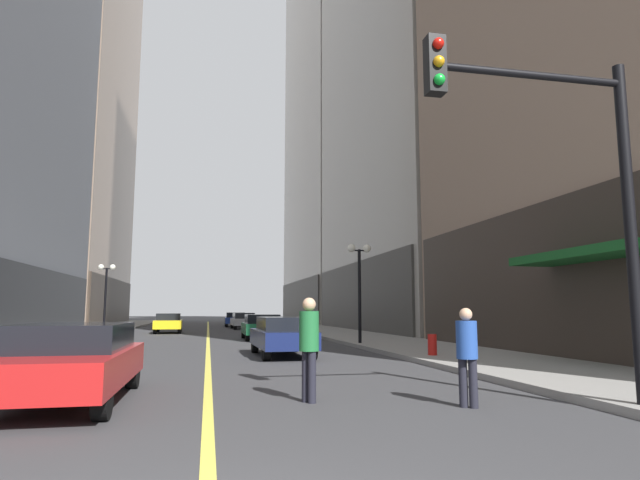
# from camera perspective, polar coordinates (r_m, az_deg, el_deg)

# --- Properties ---
(ground_plane) EXTENTS (200.00, 200.00, 0.00)m
(ground_plane) POSITION_cam_1_polar(r_m,az_deg,el_deg) (38.28, -11.86, -9.65)
(ground_plane) COLOR #38383A
(sidewalk_left) EXTENTS (4.50, 78.00, 0.15)m
(sidewalk_left) POSITION_cam_1_polar(r_m,az_deg,el_deg) (39.15, -24.17, -9.00)
(sidewalk_left) COLOR gray
(sidewalk_left) RESTS_ON ground
(sidewalk_right) EXTENTS (4.50, 78.00, 0.15)m
(sidewalk_right) POSITION_cam_1_polar(r_m,az_deg,el_deg) (39.17, 0.47, -9.64)
(sidewalk_right) COLOR gray
(sidewalk_right) RESTS_ON ground
(lane_centre_stripe) EXTENTS (0.16, 70.00, 0.01)m
(lane_centre_stripe) POSITION_cam_1_polar(r_m,az_deg,el_deg) (38.28, -11.86, -9.64)
(lane_centre_stripe) COLOR #E5D64C
(lane_centre_stripe) RESTS_ON ground
(building_left_far) EXTENTS (12.59, 26.00, 55.25)m
(building_left_far) POSITION_cam_1_polar(r_m,az_deg,el_deg) (70.38, -25.43, 14.94)
(building_left_far) COLOR gray
(building_left_far) RESTS_ON ground
(building_right_far) EXTENTS (10.40, 26.00, 81.37)m
(building_right_far) POSITION_cam_1_polar(r_m,az_deg,el_deg) (75.95, 2.00, 23.45)
(building_right_far) COLOR #A8A399
(building_right_far) RESTS_ON ground
(storefront_awning_right) EXTENTS (1.60, 4.88, 3.12)m
(storefront_awning_right) POSITION_cam_1_polar(r_m,az_deg,el_deg) (15.69, 26.65, -1.47)
(storefront_awning_right) COLOR #144C1E
(storefront_awning_right) RESTS_ON ground
(car_red) EXTENTS (1.93, 4.60, 1.32)m
(car_red) POSITION_cam_1_polar(r_m,az_deg,el_deg) (10.25, -25.14, -11.47)
(car_red) COLOR #B21919
(car_red) RESTS_ON ground
(car_navy) EXTENTS (1.82, 4.62, 1.32)m
(car_navy) POSITION_cam_1_polar(r_m,az_deg,el_deg) (18.49, -4.08, -10.06)
(car_navy) COLOR #141E4C
(car_navy) RESTS_ON ground
(car_green) EXTENTS (1.90, 4.29, 1.32)m
(car_green) POSITION_cam_1_polar(r_m,az_deg,el_deg) (28.71, -6.27, -9.10)
(car_green) COLOR #196038
(car_green) RESTS_ON ground
(car_yellow) EXTENTS (1.89, 4.41, 1.32)m
(car_yellow) POSITION_cam_1_polar(r_m,az_deg,el_deg) (38.22, -15.87, -8.45)
(car_yellow) COLOR yellow
(car_yellow) RESTS_ON ground
(car_silver) EXTENTS (1.95, 4.36, 1.32)m
(car_silver) POSITION_cam_1_polar(r_m,az_deg,el_deg) (44.78, -8.21, -8.47)
(car_silver) COLOR #B7B7BC
(car_silver) RESTS_ON ground
(car_blue) EXTENTS (1.95, 4.57, 1.32)m
(car_blue) POSITION_cam_1_polar(r_m,az_deg,el_deg) (51.33, -9.04, -8.32)
(car_blue) COLOR navy
(car_blue) RESTS_ON ground
(pedestrian_in_blue_hoodie) EXTENTS (0.48, 0.48, 1.59)m
(pedestrian_in_blue_hoodie) POSITION_cam_1_polar(r_m,az_deg,el_deg) (9.18, 15.42, -11.20)
(pedestrian_in_blue_hoodie) COLOR black
(pedestrian_in_blue_hoodie) RESTS_ON ground
(pedestrian_in_green_parka) EXTENTS (0.46, 0.46, 1.77)m
(pedestrian_in_green_parka) POSITION_cam_1_polar(r_m,az_deg,el_deg) (9.33, -1.18, -10.68)
(pedestrian_in_green_parka) COLOR black
(pedestrian_in_green_parka) RESTS_ON ground
(traffic_light_near_right) EXTENTS (3.43, 0.35, 5.65)m
(traffic_light_near_right) POSITION_cam_1_polar(r_m,az_deg,el_deg) (9.16, 24.95, 7.02)
(traffic_light_near_right) COLOR black
(traffic_light_near_right) RESTS_ON ground
(street_lamp_left_far) EXTENTS (1.06, 0.36, 4.43)m
(street_lamp_left_far) POSITION_cam_1_polar(r_m,az_deg,el_deg) (36.39, -21.88, -4.26)
(street_lamp_left_far) COLOR black
(street_lamp_left_far) RESTS_ON ground
(street_lamp_right_mid) EXTENTS (1.06, 0.36, 4.43)m
(street_lamp_right_mid) POSITION_cam_1_polar(r_m,az_deg,el_deg) (23.44, 4.22, -3.30)
(street_lamp_right_mid) COLOR black
(street_lamp_right_mid) RESTS_ON ground
(fire_hydrant_right) EXTENTS (0.28, 0.28, 0.80)m
(fire_hydrant_right) POSITION_cam_1_polar(r_m,az_deg,el_deg) (17.46, 11.91, -11.12)
(fire_hydrant_right) COLOR red
(fire_hydrant_right) RESTS_ON ground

